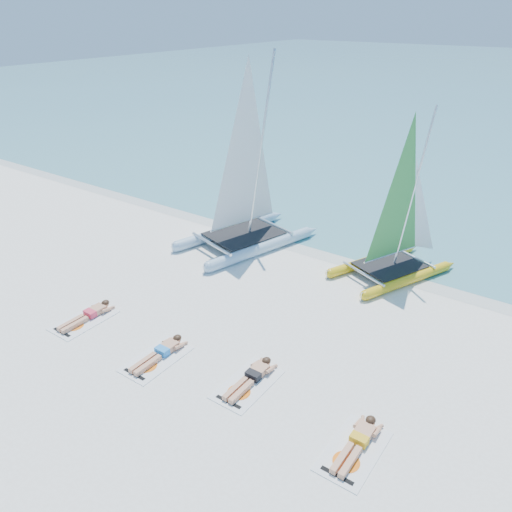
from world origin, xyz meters
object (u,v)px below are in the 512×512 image
Objects in this scene: sunbather_a at (89,314)px; sunbather_d at (358,441)px; sunbather_c at (252,376)px; towel_d at (354,451)px; sunbather_b at (161,352)px; towel_a at (84,320)px; towel_b at (156,359)px; catamaran_yellow at (404,223)px; towel_c at (248,384)px; catamaran_blue at (246,190)px.

sunbather_a is 8.49m from sunbather_d.
sunbather_a is 5.53m from sunbather_c.
sunbather_a reaches higher than towel_d.
sunbather_a is 1.00× the size of sunbather_b.
towel_a is 3.01m from sunbather_b.
sunbather_a and sunbather_c have the same top height.
sunbather_b reaches higher than towel_d.
towel_a is 1.00× the size of towel_b.
catamaran_yellow is 3.31× the size of sunbather_b.
sunbather_b reaches higher than towel_b.
towel_a is at bearing -177.73° from sunbather_d.
sunbather_d is at bearing 90.00° from towel_d.
sunbather_b is (3.00, 0.13, 0.11)m from towel_a.
towel_a and towel_d have the same top height.
towel_c is at bearing 176.46° from sunbather_d.
sunbather_b is at bearing -1.19° from sunbather_a.
sunbather_a reaches higher than towel_a.
sunbather_c reaches higher than towel_b.
towel_d is 1.07× the size of sunbather_d.
towel_c is at bearing -90.00° from sunbather_c.
sunbather_a is 0.93× the size of towel_d.
sunbather_b is 5.48m from towel_d.
catamaran_blue is at bearing 126.40° from towel_c.
catamaran_yellow is at bearing 52.34° from towel_a.
sunbather_a is at bearing -176.58° from towel_c.
towel_a is at bearing -90.00° from sunbather_a.
towel_a is at bearing -104.47° from catamaran_yellow.
catamaran_yellow is 3.09× the size of towel_c.
towel_b and towel_d have the same top height.
towel_b is 0.22m from sunbather_b.
catamaran_blue is 3.88× the size of towel_a.
sunbather_a is (-6.33, -8.01, -1.68)m from catamaran_yellow.
sunbather_c is at bearing -73.08° from catamaran_yellow.
sunbather_a is 5.52m from towel_c.
towel_b is (3.00, -0.25, -0.11)m from sunbather_a.
sunbather_d is (-0.00, 0.19, 0.11)m from towel_d.
towel_a is at bearing -80.10° from catamaran_blue.
catamaran_yellow is (5.61, 1.19, -0.34)m from catamaran_blue.
sunbather_b and sunbather_c have the same top height.
sunbather_d is (2.97, -0.18, 0.11)m from towel_c.
catamaran_blue reaches higher than sunbather_a.
sunbather_d is at bearing 2.27° from towel_a.
sunbather_b is 2.57m from sunbather_c.
towel_b is at bearing -175.83° from sunbather_d.
catamaran_blue reaches higher than sunbather_d.
catamaran_yellow is at bearing 83.89° from towel_c.
sunbather_d is (5.48, 0.21, 0.00)m from sunbather_b.
catamaran_yellow reaches higher than towel_a.
sunbather_c is (0.00, 0.19, 0.11)m from towel_c.
sunbather_d reaches higher than towel_d.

